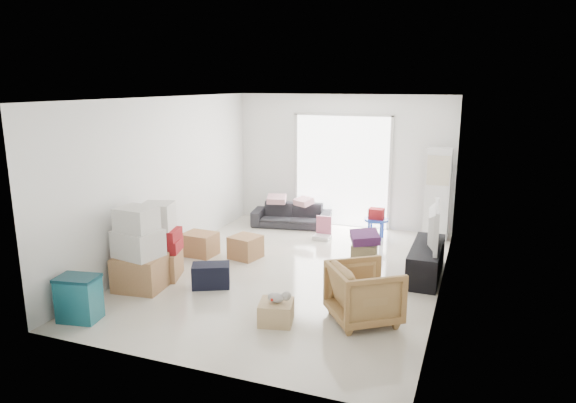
# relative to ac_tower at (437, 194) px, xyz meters

# --- Properties ---
(room_shell) EXTENTS (4.98, 6.48, 3.18)m
(room_shell) POSITION_rel_ac_tower_xyz_m (-1.95, -2.65, 0.48)
(room_shell) COLOR silver
(room_shell) RESTS_ON ground
(sliding_door) EXTENTS (2.10, 0.04, 2.33)m
(sliding_door) POSITION_rel_ac_tower_xyz_m (-1.95, 0.33, 0.37)
(sliding_door) COLOR white
(sliding_door) RESTS_ON room_shell
(ac_tower) EXTENTS (0.45, 0.30, 1.75)m
(ac_tower) POSITION_rel_ac_tower_xyz_m (0.00, 0.00, 0.00)
(ac_tower) COLOR silver
(ac_tower) RESTS_ON room_shell
(tv_console) EXTENTS (0.44, 1.47, 0.49)m
(tv_console) POSITION_rel_ac_tower_xyz_m (0.05, -2.06, -0.63)
(tv_console) COLOR black
(tv_console) RESTS_ON room_shell
(television) EXTENTS (0.74, 1.17, 0.15)m
(television) POSITION_rel_ac_tower_xyz_m (0.05, -2.06, -0.31)
(television) COLOR black
(television) RESTS_ON tv_console
(sofa) EXTENTS (1.67, 0.74, 0.63)m
(sofa) POSITION_rel_ac_tower_xyz_m (-2.87, -0.15, -0.56)
(sofa) COLOR #25262A
(sofa) RESTS_ON room_shell
(pillow_left) EXTENTS (0.50, 0.43, 0.13)m
(pillow_left) POSITION_rel_ac_tower_xyz_m (-3.19, -0.18, -0.18)
(pillow_left) COLOR #BE8A95
(pillow_left) RESTS_ON sofa
(pillow_right) EXTENTS (0.45, 0.43, 0.12)m
(pillow_right) POSITION_rel_ac_tower_xyz_m (-2.60, -0.17, -0.18)
(pillow_right) COLOR #BE8A95
(pillow_right) RESTS_ON sofa
(armchair) EXTENTS (1.06, 1.07, 0.81)m
(armchair) POSITION_rel_ac_tower_xyz_m (-0.51, -3.92, -0.47)
(armchair) COLOR #A07B47
(armchair) RESTS_ON room_shell
(storage_bins) EXTENTS (0.56, 0.43, 0.58)m
(storage_bins) POSITION_rel_ac_tower_xyz_m (-3.85, -5.16, -0.58)
(storage_bins) COLOR #195F6B
(storage_bins) RESTS_ON room_shell
(box_stack_a) EXTENTS (0.72, 0.63, 1.22)m
(box_stack_a) POSITION_rel_ac_tower_xyz_m (-3.75, -4.06, -0.33)
(box_stack_a) COLOR tan
(box_stack_a) RESTS_ON room_shell
(box_stack_b) EXTENTS (0.73, 0.73, 1.17)m
(box_stack_b) POSITION_rel_ac_tower_xyz_m (-3.75, -3.56, -0.37)
(box_stack_b) COLOR tan
(box_stack_b) RESTS_ON room_shell
(box_stack_c) EXTENTS (0.57, 0.48, 0.39)m
(box_stack_c) POSITION_rel_ac_tower_xyz_m (-3.72, -2.43, -0.68)
(box_stack_c) COLOR tan
(box_stack_c) RESTS_ON room_shell
(loose_box) EXTENTS (0.55, 0.55, 0.38)m
(loose_box) POSITION_rel_ac_tower_xyz_m (-2.92, -2.28, -0.68)
(loose_box) COLOR tan
(loose_box) RESTS_ON room_shell
(duffel_bag) EXTENTS (0.63, 0.53, 0.35)m
(duffel_bag) POSITION_rel_ac_tower_xyz_m (-2.84, -3.62, -0.70)
(duffel_bag) COLOR black
(duffel_bag) RESTS_ON room_shell
(ottoman) EXTENTS (0.43, 0.43, 0.39)m
(ottoman) POSITION_rel_ac_tower_xyz_m (-0.93, -1.99, -0.68)
(ottoman) COLOR olive
(ottoman) RESTS_ON room_shell
(blanket) EXTENTS (0.56, 0.56, 0.14)m
(blanket) POSITION_rel_ac_tower_xyz_m (-0.93, -1.99, -0.41)
(blanket) COLOR #4F2256
(blanket) RESTS_ON ottoman
(kids_table) EXTENTS (0.46, 0.46, 0.59)m
(kids_table) POSITION_rel_ac_tower_xyz_m (-1.06, -0.39, -0.46)
(kids_table) COLOR #1D3FB9
(kids_table) RESTS_ON room_shell
(toy_walker) EXTENTS (0.32, 0.28, 0.43)m
(toy_walker) POSITION_rel_ac_tower_xyz_m (-2.01, -0.76, -0.76)
(toy_walker) COLOR silver
(toy_walker) RESTS_ON room_shell
(wood_crate) EXTENTS (0.49, 0.49, 0.27)m
(wood_crate) POSITION_rel_ac_tower_xyz_m (-1.52, -4.35, -0.74)
(wood_crate) COLOR tan
(wood_crate) RESTS_ON room_shell
(plush_bunny) EXTENTS (0.30, 0.18, 0.15)m
(plush_bunny) POSITION_rel_ac_tower_xyz_m (-1.49, -4.35, -0.53)
(plush_bunny) COLOR #B2ADA8
(plush_bunny) RESTS_ON wood_crate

